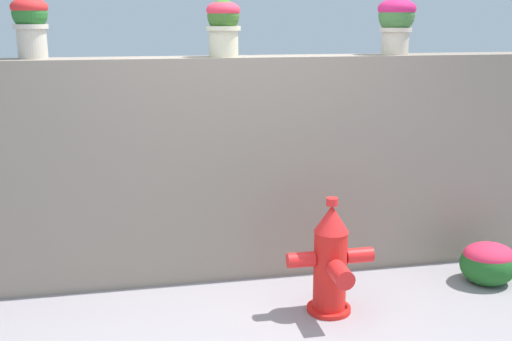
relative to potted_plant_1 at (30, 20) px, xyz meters
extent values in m
cube|color=gray|center=(1.32, -0.04, -1.08)|extent=(5.96, 0.31, 1.65)
cylinder|color=#BDB4A2|center=(0.00, 0.00, -0.14)|extent=(0.19, 0.19, 0.23)
cylinder|color=#BDB4A2|center=(0.00, 0.00, -0.04)|extent=(0.23, 0.23, 0.03)
sphere|color=#266427|center=(0.00, 0.00, 0.05)|extent=(0.23, 0.23, 0.23)
ellipsoid|color=red|center=(0.00, 0.00, 0.09)|extent=(0.24, 0.24, 0.13)
cylinder|color=beige|center=(1.29, -0.06, -0.14)|extent=(0.21, 0.21, 0.21)
cylinder|color=beige|center=(1.29, -0.06, -0.05)|extent=(0.24, 0.24, 0.03)
sphere|color=#376224|center=(1.29, -0.06, 0.03)|extent=(0.23, 0.23, 0.23)
ellipsoid|color=#E82E44|center=(1.29, -0.06, 0.07)|extent=(0.24, 0.24, 0.12)
cylinder|color=beige|center=(2.59, -0.03, -0.15)|extent=(0.20, 0.20, 0.20)
cylinder|color=beige|center=(2.59, -0.03, -0.07)|extent=(0.24, 0.24, 0.03)
sphere|color=#3E7036|center=(2.59, -0.03, 0.04)|extent=(0.27, 0.27, 0.27)
ellipsoid|color=#C61F5D|center=(2.59, -0.03, 0.08)|extent=(0.28, 0.28, 0.15)
cylinder|color=red|center=(1.88, -0.80, -1.89)|extent=(0.30, 0.30, 0.03)
cylinder|color=red|center=(1.88, -0.80, -1.62)|extent=(0.22, 0.22, 0.57)
cone|color=red|center=(1.88, -0.80, -1.25)|extent=(0.23, 0.23, 0.18)
cylinder|color=red|center=(1.88, -0.80, -1.13)|extent=(0.08, 0.08, 0.05)
cylinder|color=red|center=(1.67, -0.80, -1.52)|extent=(0.18, 0.10, 0.10)
cylinder|color=red|center=(2.08, -0.80, -1.52)|extent=(0.18, 0.10, 0.10)
cylinder|color=red|center=(1.88, -1.01, -1.55)|extent=(0.13, 0.20, 0.13)
ellipsoid|color=#205E23|center=(3.18, -0.60, -1.76)|extent=(0.42, 0.38, 0.32)
ellipsoid|color=#E12A4B|center=(3.18, -0.60, -1.69)|extent=(0.38, 0.34, 0.18)
camera|label=1|loc=(0.67, -4.37, 0.02)|focal=42.52mm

